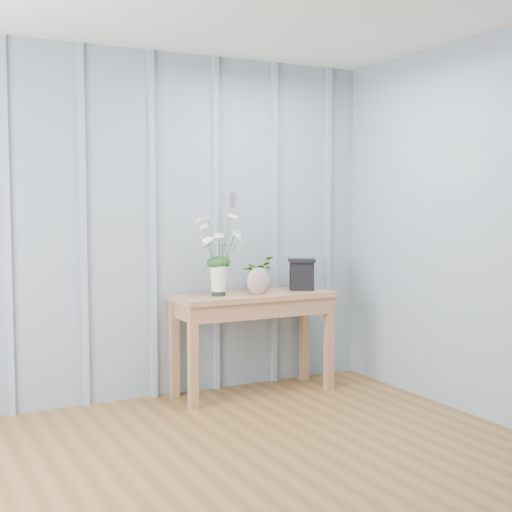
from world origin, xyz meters
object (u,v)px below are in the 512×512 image
sideboard (253,309)px  carved_box (302,274)px  felt_disc_vessel (258,281)px  daisy_vase (218,242)px

sideboard → carved_box: (0.42, -0.01, 0.24)m
felt_disc_vessel → carved_box: carved_box is taller
felt_disc_vessel → carved_box: size_ratio=0.82×
sideboard → daisy_vase: (-0.28, -0.01, 0.50)m
daisy_vase → felt_disc_vessel: (0.28, -0.08, -0.29)m
sideboard → daisy_vase: 0.58m
daisy_vase → carved_box: daisy_vase is taller
daisy_vase → carved_box: 0.75m
sideboard → felt_disc_vessel: felt_disc_vessel is taller
sideboard → carved_box: carved_box is taller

